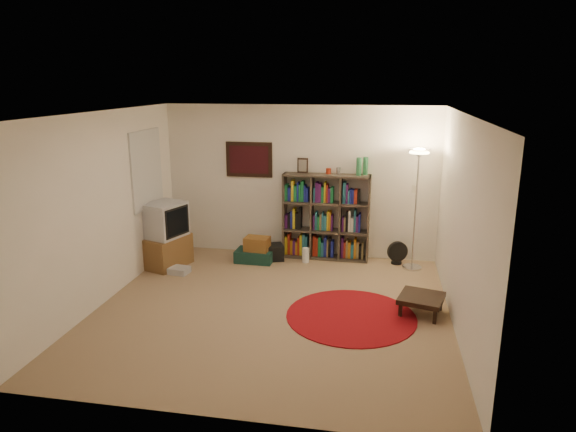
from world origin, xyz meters
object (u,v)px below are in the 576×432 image
floor_fan (397,253)px  side_table (421,299)px  tv_stand (166,236)px  suitcase (255,256)px  bookshelf (325,217)px  floor_lamp (418,170)px

floor_fan → side_table: 1.83m
tv_stand → suitcase: bearing=38.4°
side_table → floor_fan: bearing=97.9°
bookshelf → floor_lamp: bearing=-11.2°
floor_lamp → suitcase: (-2.52, -0.12, -1.48)m
bookshelf → side_table: bookshelf is taller
tv_stand → side_table: 4.02m
tv_stand → floor_lamp: bearing=27.8°
bookshelf → suitcase: 1.32m
floor_lamp → side_table: (0.02, -1.65, -1.37)m
floor_fan → suitcase: floor_fan is taller
bookshelf → floor_fan: (1.19, -0.15, -0.50)m
bookshelf → side_table: bearing=-52.7°
floor_fan → tv_stand: bearing=171.3°
tv_stand → suitcase: tv_stand is taller
bookshelf → side_table: (1.44, -1.96, -0.48)m
floor_lamp → floor_fan: (-0.23, 0.16, -1.39)m
tv_stand → side_table: size_ratio=1.60×
floor_lamp → tv_stand: size_ratio=1.83×
floor_fan → side_table: floor_fan is taller
floor_lamp → side_table: bearing=-89.2°
floor_fan → tv_stand: size_ratio=0.36×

